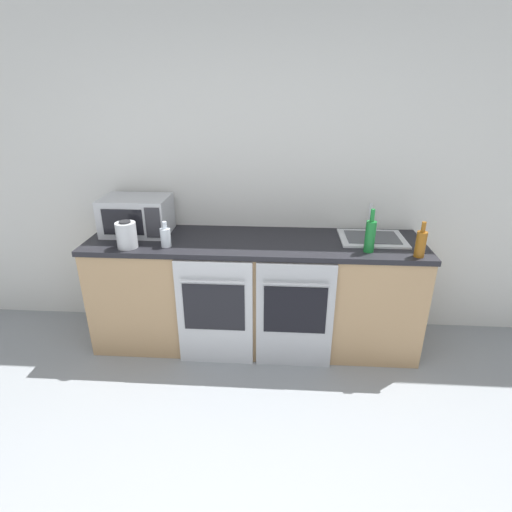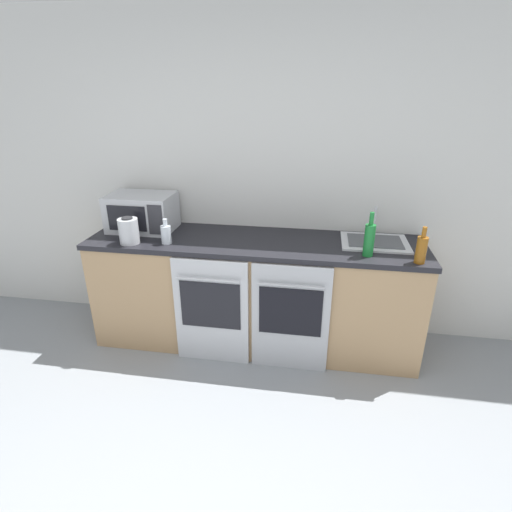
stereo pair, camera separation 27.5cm
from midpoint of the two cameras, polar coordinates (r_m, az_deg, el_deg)
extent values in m
cube|color=silver|center=(3.33, -2.18, 10.70)|extent=(10.00, 0.06, 2.60)
cube|color=tan|center=(3.30, -2.58, -5.47)|extent=(2.58, 0.65, 0.87)
cube|color=black|center=(3.11, -2.73, 1.94)|extent=(2.60, 0.67, 0.04)
cube|color=#B7BABF|center=(3.05, -8.52, -8.32)|extent=(0.57, 0.03, 0.87)
cube|color=black|center=(3.00, -8.67, -7.37)|extent=(0.46, 0.01, 0.38)
cylinder|color=#B7BABF|center=(2.88, -9.02, -3.71)|extent=(0.47, 0.02, 0.02)
cube|color=#A8AAAF|center=(2.99, 2.90, -8.79)|extent=(0.57, 0.03, 0.87)
cube|color=black|center=(2.94, 2.92, -7.83)|extent=(0.46, 0.01, 0.38)
cylinder|color=#A8AAAF|center=(2.81, 3.00, -4.11)|extent=(0.47, 0.02, 0.02)
cube|color=#B7BABF|center=(3.39, -18.93, 5.49)|extent=(0.52, 0.36, 0.30)
cube|color=black|center=(3.25, -20.87, 4.49)|extent=(0.31, 0.01, 0.20)
cube|color=#2D2D33|center=(3.16, -16.96, 4.51)|extent=(0.12, 0.01, 0.24)
cylinder|color=silver|center=(3.06, -15.32, 2.52)|extent=(0.08, 0.08, 0.14)
cylinder|color=silver|center=(3.02, -15.51, 4.23)|extent=(0.03, 0.03, 0.05)
cylinder|color=#8C5114|center=(2.93, 20.02, 1.53)|extent=(0.07, 0.07, 0.18)
cylinder|color=#8C5114|center=(2.89, 20.35, 3.87)|extent=(0.03, 0.03, 0.07)
cylinder|color=#19722D|center=(2.91, 13.41, 2.66)|extent=(0.07, 0.07, 0.23)
cylinder|color=#19722D|center=(2.86, 13.69, 5.63)|extent=(0.03, 0.03, 0.09)
cylinder|color=#B7BABF|center=(3.11, -20.45, 2.77)|extent=(0.15, 0.15, 0.19)
cylinder|color=#262628|center=(3.08, -20.71, 4.54)|extent=(0.08, 0.08, 0.01)
cube|color=silver|center=(3.20, 13.91, 2.42)|extent=(0.50, 0.39, 0.01)
cube|color=#4C4F54|center=(3.20, 13.92, 2.59)|extent=(0.40, 0.28, 0.01)
cylinder|color=silver|center=(3.31, 13.68, 5.36)|extent=(0.02, 0.02, 0.23)
camera|label=1|loc=(0.14, -92.50, -1.06)|focal=28.00mm
camera|label=2|loc=(0.14, 87.50, 1.06)|focal=28.00mm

